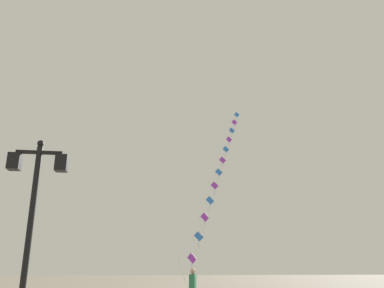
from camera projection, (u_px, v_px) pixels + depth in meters
name	position (u px, v px, depth m)	size (l,w,h in m)	color
twin_lantern_lamp_post	(34.00, 199.00, 9.01)	(1.37, 0.28, 4.71)	black
kite_train	(219.00, 171.00, 26.37)	(6.79, 13.49, 15.08)	brown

